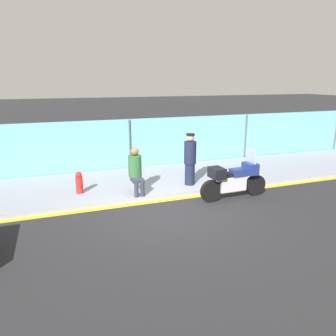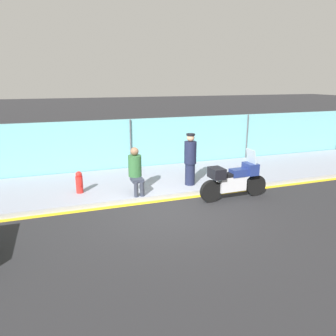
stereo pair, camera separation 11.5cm
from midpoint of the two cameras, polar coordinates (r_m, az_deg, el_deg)
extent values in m
plane|color=#262628|center=(8.92, 0.42, -7.53)|extent=(120.00, 120.00, 0.00)
cube|color=#8E93A3|center=(11.21, -4.09, -2.38)|extent=(38.04, 3.38, 0.14)
cube|color=gold|center=(9.62, -1.22, -5.78)|extent=(38.04, 0.18, 0.01)
cube|color=#6BB2B7|center=(12.65, -6.34, 3.95)|extent=(36.14, 0.08, 2.01)
cylinder|color=#4C4C51|center=(12.56, -6.23, 3.86)|extent=(0.05, 0.05, 2.01)
cylinder|color=#4C4C51|center=(14.59, 13.79, 5.08)|extent=(0.05, 0.05, 2.01)
cylinder|color=black|center=(10.36, 15.31, -2.92)|extent=(0.65, 0.16, 0.65)
cylinder|color=black|center=(9.56, 7.82, -4.03)|extent=(0.65, 0.16, 0.65)
cube|color=silver|center=(9.85, 11.39, -2.64)|extent=(0.85, 0.30, 0.44)
cube|color=navy|center=(9.87, 12.54, -0.77)|extent=(0.53, 0.32, 0.22)
cube|color=black|center=(9.72, 11.01, -1.18)|extent=(0.61, 0.29, 0.10)
cube|color=navy|center=(10.07, 14.47, -0.11)|extent=(0.33, 0.48, 0.34)
cube|color=silver|center=(9.98, 14.61, 2.00)|extent=(0.12, 0.42, 0.42)
cube|color=black|center=(9.48, 8.83, -0.87)|extent=(0.37, 0.51, 0.30)
cylinder|color=#191E38|center=(10.57, 4.16, -1.05)|extent=(0.32, 0.32, 0.71)
cylinder|color=#191E38|center=(10.40, 4.23, 2.70)|extent=(0.39, 0.39, 0.71)
sphere|color=tan|center=(10.30, 4.28, 5.28)|extent=(0.24, 0.24, 0.24)
cylinder|color=black|center=(10.29, 4.29, 5.83)|extent=(0.28, 0.28, 0.05)
cylinder|color=#2D3342|center=(9.51, -5.22, -3.75)|extent=(0.13, 0.13, 0.45)
cylinder|color=#2D3342|center=(9.55, -4.19, -3.64)|extent=(0.13, 0.13, 0.45)
cube|color=#2D3342|center=(9.67, -5.07, -2.04)|extent=(0.33, 0.45, 0.10)
cylinder|color=#2D6033|center=(9.78, -5.46, 0.38)|extent=(0.39, 0.39, 0.63)
sphere|color=brown|center=(9.68, -5.52, 2.90)|extent=(0.24, 0.24, 0.24)
cylinder|color=red|center=(10.14, -14.85, -2.80)|extent=(0.21, 0.21, 0.51)
sphere|color=red|center=(10.06, -14.97, -1.10)|extent=(0.19, 0.19, 0.19)
cylinder|color=red|center=(10.03, -14.80, -2.86)|extent=(0.07, 0.08, 0.07)
camera|label=1|loc=(0.06, -89.67, 0.09)|focal=35.00mm
camera|label=2|loc=(0.06, 90.33, -0.09)|focal=35.00mm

